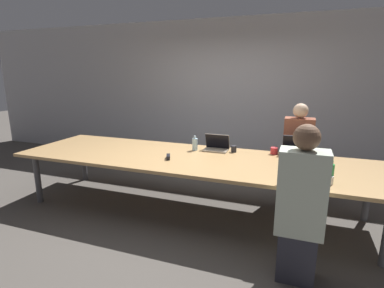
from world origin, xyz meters
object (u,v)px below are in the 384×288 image
at_px(cup_near_right, 328,180).
at_px(cup_far_center, 234,149).
at_px(laptop_far_center, 217,146).
at_px(laptop_far_right, 297,150).
at_px(bottle_far_center, 195,144).
at_px(person_far_right, 297,154).
at_px(stapler, 168,157).
at_px(cup_far_right, 274,151).
at_px(person_near_right, 300,208).
at_px(bottle_near_right, 331,173).
at_px(laptop_near_right, 301,176).

height_order(cup_near_right, cup_far_center, cup_far_center).
xyz_separation_m(laptop_far_center, laptop_far_right, (1.06, 0.08, 0.01)).
bearing_deg(bottle_far_center, person_far_right, 21.40).
height_order(laptop_far_center, stapler, laptop_far_center).
xyz_separation_m(cup_far_center, cup_far_right, (0.53, 0.09, 0.00)).
distance_m(person_near_right, cup_near_right, 0.59).
height_order(cup_near_right, stapler, cup_near_right).
distance_m(cup_near_right, laptop_far_right, 1.01).
bearing_deg(bottle_near_right, person_near_right, -115.16).
bearing_deg(laptop_far_right, cup_far_center, -173.55).
relative_size(person_near_right, stapler, 9.10).
bearing_deg(laptop_near_right, cup_near_right, -163.95).
bearing_deg(cup_near_right, stapler, 172.07).
relative_size(laptop_near_right, bottle_far_center, 1.74).
height_order(laptop_far_center, cup_far_center, laptop_far_center).
bearing_deg(cup_near_right, person_near_right, -114.69).
distance_m(bottle_far_center, person_far_right, 1.46).
bearing_deg(person_far_right, bottle_far_center, -158.60).
relative_size(person_near_right, bottle_near_right, 5.99).
xyz_separation_m(person_near_right, laptop_far_right, (-0.07, 1.48, 0.13)).
height_order(laptop_near_right, cup_near_right, laptop_near_right).
bearing_deg(bottle_near_right, cup_far_right, 123.96).
bearing_deg(bottle_far_center, cup_far_center, 9.41).
height_order(bottle_far_center, person_far_right, person_far_right).
distance_m(laptop_far_right, person_far_right, 0.38).
bearing_deg(person_far_right, laptop_far_center, -157.91).
relative_size(cup_near_right, cup_far_right, 1.00).
relative_size(laptop_near_right, cup_near_right, 3.74).
distance_m(laptop_near_right, person_far_right, 1.39).
xyz_separation_m(bottle_near_right, cup_far_center, (-1.15, 0.83, -0.06)).
distance_m(person_near_right, cup_far_center, 1.65).
xyz_separation_m(laptop_near_right, bottle_far_center, (-1.41, 0.85, 0.01)).
bearing_deg(bottle_far_center, laptop_far_center, 18.77).
height_order(laptop_far_center, person_far_right, person_far_right).
relative_size(cup_far_center, laptop_far_right, 0.24).
xyz_separation_m(laptop_far_center, stapler, (-0.46, -0.62, -0.04)).
relative_size(laptop_far_center, cup_far_center, 3.82).
relative_size(laptop_near_right, cup_far_center, 4.02).
bearing_deg(cup_far_right, laptop_far_right, 1.06).
height_order(bottle_near_right, laptop_far_right, laptop_far_right).
height_order(person_near_right, laptop_far_center, person_near_right).
height_order(laptop_near_right, bottle_far_center, laptop_near_right).
distance_m(bottle_near_right, laptop_far_center, 1.63).
xyz_separation_m(laptop_far_center, person_far_right, (1.07, 0.43, -0.13)).
bearing_deg(laptop_far_right, bottle_near_right, -70.02).
bearing_deg(stapler, bottle_far_center, 48.08).
bearing_deg(laptop_far_right, person_far_right, 88.53).
bearing_deg(person_near_right, person_far_right, -88.01).
xyz_separation_m(person_near_right, laptop_far_center, (-1.13, 1.40, 0.12)).
height_order(bottle_near_right, bottle_far_center, bottle_near_right).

